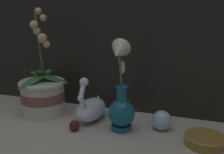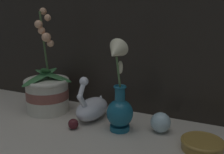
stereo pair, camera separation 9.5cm
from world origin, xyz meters
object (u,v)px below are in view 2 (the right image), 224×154
(blue_vase, at_px, (119,102))
(glass_sphere, at_px, (161,122))
(swan_figurine, at_px, (92,107))
(orchid_potted_plant, at_px, (47,91))
(amber_dish, at_px, (202,144))

(blue_vase, xyz_separation_m, glass_sphere, (0.14, 0.06, -0.07))
(swan_figurine, relative_size, blue_vase, 0.60)
(swan_figurine, distance_m, glass_sphere, 0.28)
(orchid_potted_plant, relative_size, blue_vase, 1.30)
(orchid_potted_plant, xyz_separation_m, glass_sphere, (0.48, 0.01, -0.05))
(swan_figurine, height_order, amber_dish, swan_figurine)
(glass_sphere, distance_m, amber_dish, 0.16)
(swan_figurine, height_order, blue_vase, blue_vase)
(orchid_potted_plant, bearing_deg, swan_figurine, 2.87)
(amber_dish, bearing_deg, glass_sphere, 155.94)
(blue_vase, bearing_deg, amber_dish, -2.23)
(swan_figurine, xyz_separation_m, blue_vase, (0.14, -0.06, 0.06))
(orchid_potted_plant, height_order, blue_vase, orchid_potted_plant)
(orchid_potted_plant, distance_m, swan_figurine, 0.21)
(swan_figurine, bearing_deg, amber_dish, -9.31)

